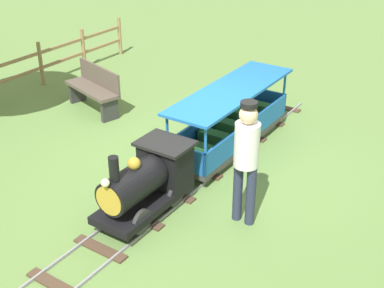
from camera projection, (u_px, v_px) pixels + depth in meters
ground_plane at (203, 170)px, 7.65m from camera, size 60.00×60.00×0.00m
track at (200, 171)px, 7.58m from camera, size 0.73×6.40×0.04m
locomotive at (148, 180)px, 6.47m from camera, size 0.69×1.44×1.03m
passenger_car at (231, 124)px, 8.06m from camera, size 0.79×2.70×0.97m
conductor_person at (246, 154)px, 6.08m from camera, size 0.30×0.30×1.62m
park_bench at (94, 89)px, 9.43m from camera, size 1.36×0.74×0.82m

